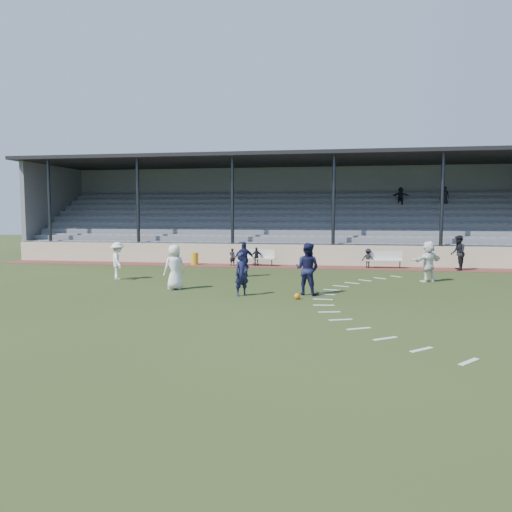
{
  "coord_description": "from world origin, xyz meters",
  "views": [
    {
      "loc": [
        3.46,
        -17.73,
        3.1
      ],
      "look_at": [
        0.0,
        2.5,
        1.3
      ],
      "focal_mm": 35.0,
      "sensor_mm": 36.0,
      "label": 1
    }
  ],
  "objects_px": {
    "bench_right": "(384,258)",
    "trash_bin": "(195,259)",
    "player_navy_lead": "(242,274)",
    "bench_left": "(258,256)",
    "player_white_lead": "(175,267)",
    "official": "(458,253)",
    "football": "(297,296)"
  },
  "relations": [
    {
      "from": "football",
      "to": "player_white_lead",
      "type": "xyz_separation_m",
      "value": [
        -5.06,
        1.44,
        0.8
      ]
    },
    {
      "from": "trash_bin",
      "to": "player_navy_lead",
      "type": "xyz_separation_m",
      "value": [
        4.93,
        -10.35,
        0.44
      ]
    },
    {
      "from": "bench_left",
      "to": "player_navy_lead",
      "type": "distance_m",
      "value": 10.47
    },
    {
      "from": "bench_left",
      "to": "football",
      "type": "xyz_separation_m",
      "value": [
        3.23,
        -10.8,
        -0.48
      ]
    },
    {
      "from": "bench_right",
      "to": "trash_bin",
      "type": "relative_size",
      "value": 2.86
    },
    {
      "from": "bench_right",
      "to": "football",
      "type": "height_order",
      "value": "bench_right"
    },
    {
      "from": "football",
      "to": "bench_right",
      "type": "bearing_deg",
      "value": 70.01
    },
    {
      "from": "bench_left",
      "to": "trash_bin",
      "type": "height_order",
      "value": "bench_left"
    },
    {
      "from": "football",
      "to": "official",
      "type": "xyz_separation_m",
      "value": [
        7.68,
        10.26,
        0.85
      ]
    },
    {
      "from": "bench_right",
      "to": "player_navy_lead",
      "type": "bearing_deg",
      "value": -124.22
    },
    {
      "from": "official",
      "to": "player_white_lead",
      "type": "bearing_deg",
      "value": -48.76
    },
    {
      "from": "trash_bin",
      "to": "player_navy_lead",
      "type": "bearing_deg",
      "value": -64.52
    },
    {
      "from": "football",
      "to": "player_navy_lead",
      "type": "xyz_separation_m",
      "value": [
        -2.09,
        0.4,
        0.7
      ]
    },
    {
      "from": "bench_left",
      "to": "player_white_lead",
      "type": "distance_m",
      "value": 9.55
    },
    {
      "from": "player_navy_lead",
      "to": "player_white_lead",
      "type": "bearing_deg",
      "value": 119.34
    },
    {
      "from": "bench_right",
      "to": "player_navy_lead",
      "type": "xyz_separation_m",
      "value": [
        -5.99,
        -10.3,
        0.23
      ]
    },
    {
      "from": "bench_right",
      "to": "player_navy_lead",
      "type": "relative_size",
      "value": 1.25
    },
    {
      "from": "player_navy_lead",
      "to": "official",
      "type": "bearing_deg",
      "value": 3.89
    },
    {
      "from": "bench_left",
      "to": "player_navy_lead",
      "type": "xyz_separation_m",
      "value": [
        1.13,
        -10.4,
        0.23
      ]
    },
    {
      "from": "football",
      "to": "official",
      "type": "height_order",
      "value": "official"
    },
    {
      "from": "bench_right",
      "to": "trash_bin",
      "type": "distance_m",
      "value": 10.92
    },
    {
      "from": "football",
      "to": "player_white_lead",
      "type": "relative_size",
      "value": 0.12
    },
    {
      "from": "bench_left",
      "to": "football",
      "type": "distance_m",
      "value": 11.29
    },
    {
      "from": "player_white_lead",
      "to": "official",
      "type": "bearing_deg",
      "value": 171.53
    },
    {
      "from": "bench_right",
      "to": "official",
      "type": "relative_size",
      "value": 1.08
    },
    {
      "from": "bench_right",
      "to": "player_navy_lead",
      "type": "distance_m",
      "value": 11.92
    },
    {
      "from": "bench_right",
      "to": "official",
      "type": "xyz_separation_m",
      "value": [
        3.79,
        -0.45,
        0.37
      ]
    },
    {
      "from": "player_white_lead",
      "to": "trash_bin",
      "type": "bearing_deg",
      "value": -121.25
    },
    {
      "from": "player_navy_lead",
      "to": "football",
      "type": "bearing_deg",
      "value": -52.17
    },
    {
      "from": "player_white_lead",
      "to": "player_navy_lead",
      "type": "distance_m",
      "value": 3.15
    },
    {
      "from": "trash_bin",
      "to": "official",
      "type": "distance_m",
      "value": 14.72
    },
    {
      "from": "football",
      "to": "player_white_lead",
      "type": "height_order",
      "value": "player_white_lead"
    }
  ]
}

